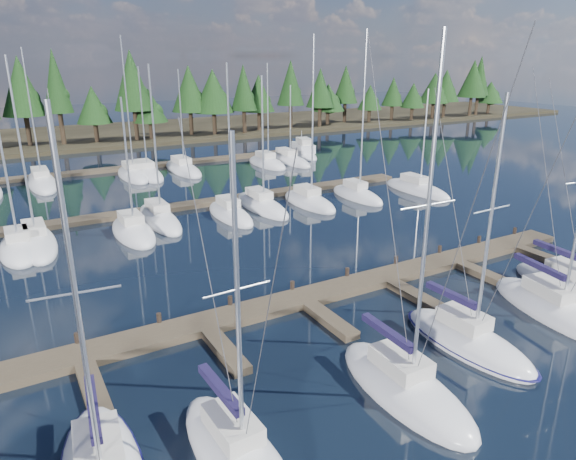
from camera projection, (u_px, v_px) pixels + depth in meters
ground at (220, 240)px, 39.53m from camera, size 260.00×260.00×0.00m
far_shore at (85, 136)px, 88.69m from camera, size 220.00×30.00×0.60m
main_dock at (307, 303)px, 29.09m from camera, size 44.00×6.13×0.90m
back_docks at (150, 185)px, 55.54m from camera, size 50.00×21.80×0.40m
front_sailboat_2 at (238, 455)px, 17.88m from camera, size 2.83×7.62×12.37m
front_sailboat_3 at (404, 387)px, 21.54m from camera, size 3.08×7.89×15.20m
front_sailboat_4 at (467, 341)px, 25.07m from camera, size 3.09×7.78×12.88m
front_sailboat_5 at (555, 309)px, 28.20m from camera, size 4.50×9.10×13.75m
front_sailboat_6 at (574, 289)px, 30.62m from camera, size 3.30×8.68×13.00m
back_sailboat_rows at (164, 193)px, 52.08m from camera, size 47.64×33.27×16.62m
motor_yacht_right at (303, 153)px, 72.74m from camera, size 4.66×8.87×4.22m
tree_line at (69, 97)px, 76.88m from camera, size 184.70×11.51×13.99m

